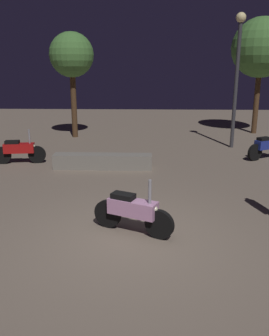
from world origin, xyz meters
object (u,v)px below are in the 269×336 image
at_px(motorcycle_red_parked_right, 19,150).
at_px(motorcycle_blue_parked_left, 267,146).
at_px(motorcycle_pink_foreground, 132,211).
at_px(streetlamp_near, 238,64).

bearing_deg(motorcycle_red_parked_right, motorcycle_blue_parked_left, -1.64).
distance_m(motorcycle_pink_foreground, streetlamp_near, 8.76).
height_order(motorcycle_blue_parked_left, motorcycle_red_parked_right, same).
distance_m(motorcycle_blue_parked_left, motorcycle_red_parked_right, 8.25).
height_order(motorcycle_pink_foreground, motorcycle_red_parked_right, same).
bearing_deg(motorcycle_red_parked_right, motorcycle_pink_foreground, -59.65).
bearing_deg(motorcycle_blue_parked_left, motorcycle_red_parked_right, 157.09).
xyz_separation_m(motorcycle_blue_parked_left, motorcycle_red_parked_right, (-8.20, -0.89, 0.00)).
distance_m(motorcycle_blue_parked_left, streetlamp_near, 3.29).
height_order(motorcycle_pink_foreground, streetlamp_near, streetlamp_near).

